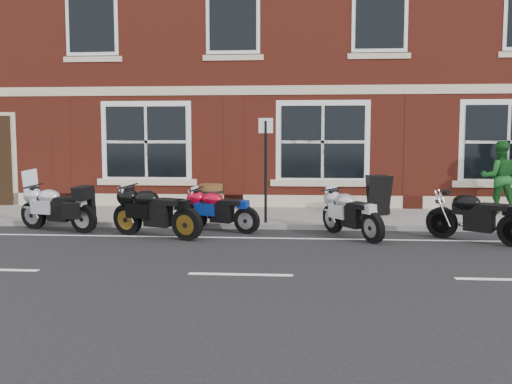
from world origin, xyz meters
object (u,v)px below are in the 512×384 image
moto_naked_black (476,215)px  pedestrian_right (499,177)px  moto_sport_black (156,210)px  moto_sport_red (219,209)px  parking_sign (266,163)px  moto_sport_silver (352,212)px  a_board_sign (379,195)px  barrel_planter (211,198)px  moto_touring_silver (57,206)px

moto_naked_black → pedestrian_right: size_ratio=0.92×
moto_sport_black → moto_naked_black: bearing=-67.4°
moto_sport_red → pedestrian_right: bearing=-44.8°
moto_naked_black → parking_sign: parking_sign is taller
moto_sport_silver → a_board_sign: bearing=40.3°
pedestrian_right → moto_naked_black: bearing=70.0°
moto_sport_black → barrel_planter: (0.66, 3.19, -0.08)m
a_board_sign → parking_sign: parking_sign is taller
parking_sign → a_board_sign: bearing=43.0°
moto_naked_black → pedestrian_right: 4.08m
barrel_planter → parking_sign: size_ratio=0.31×
moto_sport_red → barrel_planter: size_ratio=2.45×
pedestrian_right → barrel_planter: pedestrian_right is taller
a_board_sign → barrel_planter: size_ratio=1.37×
moto_sport_black → moto_naked_black: moto_sport_black is taller
moto_sport_black → moto_sport_silver: moto_sport_black is taller
barrel_planter → parking_sign: 2.55m
moto_sport_red → barrel_planter: (-0.56, 2.32, -0.01)m
moto_sport_red → a_board_sign: size_ratio=1.78×
moto_sport_red → barrel_planter: moto_sport_red is taller
moto_sport_red → pedestrian_right: size_ratio=0.97×
a_board_sign → parking_sign: size_ratio=0.42×
moto_naked_black → a_board_sign: (-1.52, 2.96, 0.08)m
moto_touring_silver → parking_sign: 4.82m
moto_sport_black → a_board_sign: (5.00, 2.93, 0.06)m
moto_touring_silver → a_board_sign: 7.77m
moto_touring_silver → moto_sport_silver: moto_touring_silver is taller
moto_touring_silver → barrel_planter: moto_touring_silver is taller
moto_touring_silver → a_board_sign: (7.44, 2.25, 0.07)m
moto_sport_silver → parking_sign: 2.41m
pedestrian_right → moto_sport_red: bearing=26.1°
moto_sport_black → pedestrian_right: size_ratio=1.11×
moto_sport_black → moto_sport_silver: size_ratio=1.15×
moto_sport_silver → moto_naked_black: bearing=-39.0°
moto_sport_red → moto_sport_silver: 2.93m
moto_touring_silver → moto_naked_black: bearing=-75.6°
moto_sport_red → moto_sport_black: 1.51m
moto_touring_silver → pedestrian_right: bearing=-55.4°
moto_sport_red → moto_touring_silver: bearing=116.4°
moto_sport_silver → barrel_planter: bearing=109.6°
moto_naked_black → barrel_planter: bearing=100.4°
moto_sport_red → parking_sign: parking_sign is taller
moto_touring_silver → moto_sport_black: bearing=-86.7°
barrel_planter → parking_sign: (1.56, -1.74, 1.02)m
parking_sign → barrel_planter: bearing=147.0°
moto_touring_silver → moto_sport_red: moto_touring_silver is taller
parking_sign → moto_sport_black: bearing=-131.6°
moto_sport_black → moto_naked_black: (6.52, -0.03, -0.02)m
pedestrian_right → a_board_sign: size_ratio=1.84×
moto_touring_silver → moto_sport_black: moto_touring_silver is taller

